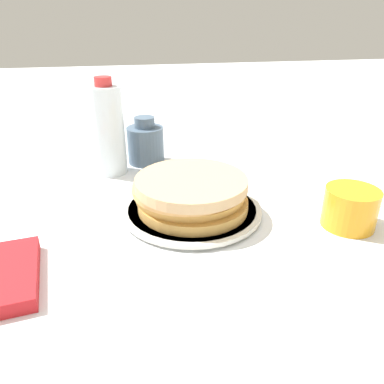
{
  "coord_description": "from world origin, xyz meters",
  "views": [
    {
      "loc": [
        0.56,
        -0.13,
        0.31
      ],
      "look_at": [
        0.01,
        -0.02,
        0.04
      ],
      "focal_mm": 35.0,
      "sensor_mm": 36.0,
      "label": 1
    }
  ],
  "objects_px": {
    "plate": "(192,209)",
    "water_bottle_near": "(108,130)",
    "pancake_stack": "(191,192)",
    "cream_jug": "(146,143)",
    "juice_glass": "(350,208)"
  },
  "relations": [
    {
      "from": "plate",
      "to": "water_bottle_near",
      "type": "distance_m",
      "value": 0.27
    },
    {
      "from": "plate",
      "to": "pancake_stack",
      "type": "xyz_separation_m",
      "value": [
        0.0,
        -0.0,
        0.03
      ]
    },
    {
      "from": "cream_jug",
      "to": "water_bottle_near",
      "type": "relative_size",
      "value": 0.53
    },
    {
      "from": "plate",
      "to": "water_bottle_near",
      "type": "bearing_deg",
      "value": -147.86
    },
    {
      "from": "juice_glass",
      "to": "cream_jug",
      "type": "height_order",
      "value": "cream_jug"
    },
    {
      "from": "cream_jug",
      "to": "plate",
      "type": "bearing_deg",
      "value": 12.08
    },
    {
      "from": "plate",
      "to": "cream_jug",
      "type": "xyz_separation_m",
      "value": [
        -0.26,
        -0.06,
        0.04
      ]
    },
    {
      "from": "pancake_stack",
      "to": "cream_jug",
      "type": "bearing_deg",
      "value": -168.5
    },
    {
      "from": "plate",
      "to": "pancake_stack",
      "type": "relative_size",
      "value": 1.2
    },
    {
      "from": "pancake_stack",
      "to": "juice_glass",
      "type": "bearing_deg",
      "value": 70.19
    },
    {
      "from": "pancake_stack",
      "to": "juice_glass",
      "type": "xyz_separation_m",
      "value": [
        0.09,
        0.24,
        -0.01
      ]
    },
    {
      "from": "pancake_stack",
      "to": "cream_jug",
      "type": "relative_size",
      "value": 1.89
    },
    {
      "from": "pancake_stack",
      "to": "plate",
      "type": "bearing_deg",
      "value": 132.57
    },
    {
      "from": "juice_glass",
      "to": "cream_jug",
      "type": "distance_m",
      "value": 0.45
    },
    {
      "from": "cream_jug",
      "to": "water_bottle_near",
      "type": "distance_m",
      "value": 0.1
    }
  ]
}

